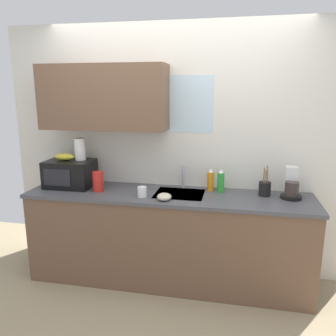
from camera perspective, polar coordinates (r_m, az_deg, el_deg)
The scene contains 13 objects.
kitchen_wall_assembly at distance 3.44m, azimuth -1.39°, elevation 4.84°, with size 3.48×0.42×2.50m.
counter_unit at distance 3.38m, azimuth 0.03°, elevation -11.51°, with size 2.71×0.63×0.90m.
sink_faucet at distance 3.40m, azimuth 2.55°, elevation -1.43°, with size 0.03×0.03×0.23m, color #B2B5BA.
microwave at distance 3.57m, azimuth -16.17°, elevation -0.89°, with size 0.46×0.35×0.27m.
banana_bunch at distance 3.56m, azimuth -17.04°, elevation 1.82°, with size 0.20×0.11×0.07m, color gold.
paper_towel_roll at distance 3.52m, azimuth -14.58°, elevation 3.10°, with size 0.11×0.11×0.22m, color white.
coffee_maker at distance 3.28m, azimuth 20.03°, elevation -2.93°, with size 0.19×0.21×0.28m.
dish_soap_bottle_orange at distance 3.32m, azimuth 7.18°, elevation -2.06°, with size 0.06×0.06×0.22m.
dish_soap_bottle_green at distance 3.29m, azimuth 8.86°, elevation -2.23°, with size 0.07×0.07×0.23m.
cereal_canister at distance 3.35m, azimuth -11.71°, elevation -2.23°, with size 0.10×0.10×0.19m, color red.
mug_white at distance 3.13m, azimuth -4.37°, elevation -4.01°, with size 0.08×0.08×0.10m, color white.
utensil_crock at distance 3.27m, azimuth 15.97°, elevation -3.30°, with size 0.11×0.11×0.28m.
small_bowl at distance 3.02m, azimuth -0.64°, elevation -4.87°, with size 0.13×0.13×0.07m, color beige.
Camera 1 is at (0.61, -3.01, 1.87)m, focal length 36.20 mm.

